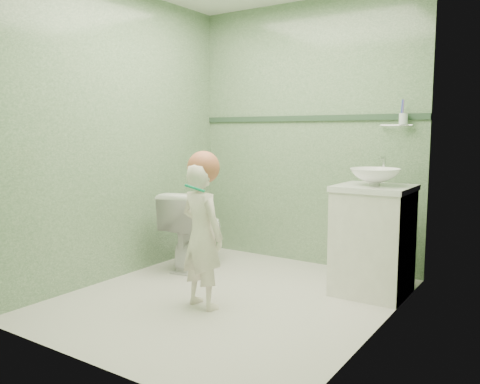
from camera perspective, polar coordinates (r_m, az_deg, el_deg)
The scene contains 12 objects.
ground at distance 3.69m, azimuth -1.32°, elevation -12.35°, with size 2.50×2.50×0.00m, color silver.
room_shell at distance 3.48m, azimuth -1.37°, elevation 6.62°, with size 2.50×2.54×2.40m.
trim_stripe at distance 4.55m, azimuth 7.67°, elevation 8.55°, with size 2.20×0.02×0.05m, color #2E4934.
vanity at distance 3.83m, azimuth 15.28°, elevation -5.66°, with size 0.52×0.50×0.80m, color white.
counter at distance 3.76m, azimuth 15.48°, elevation 0.44°, with size 0.54×0.52×0.04m, color white.
basin at distance 3.75m, azimuth 15.53°, elevation 1.72°, with size 0.37×0.37×0.13m, color white.
faucet at distance 3.92m, azimuth 16.41°, elevation 3.08°, with size 0.03×0.13×0.18m.
cup_holder at distance 4.19m, azimuth 18.48°, elevation 8.09°, with size 0.26×0.07×0.21m.
toilet at distance 4.43m, azimuth -5.32°, elevation -4.36°, with size 0.39×0.69×0.70m, color white.
toddler at distance 3.41m, azimuth -4.48°, elevation -5.11°, with size 0.37×0.24×1.02m, color beige.
hair_cap at distance 3.36m, azimuth -4.30°, elevation 2.90°, with size 0.23×0.23×0.23m, color #B36041.
teal_toothbrush at distance 3.21m, azimuth -5.33°, elevation 0.54°, with size 0.11×0.14×0.08m.
Camera 1 is at (1.99, -2.86, 1.23)m, focal length 36.44 mm.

